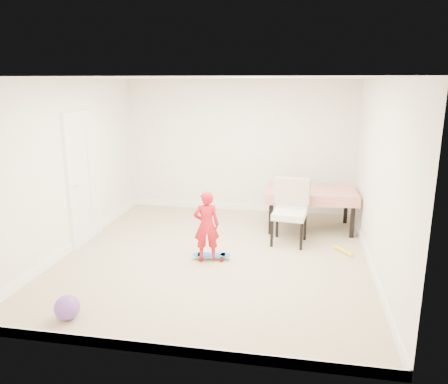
% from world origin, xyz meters
% --- Properties ---
extents(ground, '(5.00, 5.00, 0.00)m').
position_xyz_m(ground, '(0.00, 0.00, 0.00)').
color(ground, tan).
rests_on(ground, ground).
extents(ceiling, '(4.50, 5.00, 0.04)m').
position_xyz_m(ceiling, '(0.00, 0.00, 2.58)').
color(ceiling, silver).
rests_on(ceiling, wall_back).
extents(wall_back, '(4.50, 0.04, 2.60)m').
position_xyz_m(wall_back, '(0.00, 2.48, 1.30)').
color(wall_back, white).
rests_on(wall_back, ground).
extents(wall_front, '(4.50, 0.04, 2.60)m').
position_xyz_m(wall_front, '(0.00, -2.48, 1.30)').
color(wall_front, white).
rests_on(wall_front, ground).
extents(wall_left, '(0.04, 5.00, 2.60)m').
position_xyz_m(wall_left, '(-2.23, 0.00, 1.30)').
color(wall_left, white).
rests_on(wall_left, ground).
extents(wall_right, '(0.04, 5.00, 2.60)m').
position_xyz_m(wall_right, '(2.23, 0.00, 1.30)').
color(wall_right, white).
rests_on(wall_right, ground).
extents(door, '(0.11, 0.94, 2.11)m').
position_xyz_m(door, '(-2.22, 0.30, 1.02)').
color(door, white).
rests_on(door, ground).
extents(baseboard_back, '(4.50, 0.02, 0.12)m').
position_xyz_m(baseboard_back, '(0.00, 2.49, 0.06)').
color(baseboard_back, white).
rests_on(baseboard_back, ground).
extents(baseboard_front, '(4.50, 0.02, 0.12)m').
position_xyz_m(baseboard_front, '(0.00, -2.49, 0.06)').
color(baseboard_front, white).
rests_on(baseboard_front, ground).
extents(baseboard_left, '(0.02, 5.00, 0.12)m').
position_xyz_m(baseboard_left, '(-2.24, 0.00, 0.06)').
color(baseboard_left, white).
rests_on(baseboard_left, ground).
extents(baseboard_right, '(0.02, 5.00, 0.12)m').
position_xyz_m(baseboard_right, '(2.24, 0.00, 0.06)').
color(baseboard_right, white).
rests_on(baseboard_right, ground).
extents(dining_table, '(1.59, 1.05, 0.72)m').
position_xyz_m(dining_table, '(1.41, 1.55, 0.36)').
color(dining_table, red).
rests_on(dining_table, ground).
extents(dining_chair, '(0.64, 0.71, 1.04)m').
position_xyz_m(dining_chair, '(1.07, 0.74, 0.52)').
color(dining_chair, white).
rests_on(dining_chair, ground).
extents(skateboard, '(0.58, 0.28, 0.08)m').
position_xyz_m(skateboard, '(-0.03, -0.14, 0.04)').
color(skateboard, blue).
rests_on(skateboard, ground).
extents(child, '(0.43, 0.34, 1.02)m').
position_xyz_m(child, '(-0.08, -0.20, 0.51)').
color(child, red).
rests_on(child, ground).
extents(balloon, '(0.28, 0.28, 0.28)m').
position_xyz_m(balloon, '(-1.25, -2.06, 0.14)').
color(balloon, '#7144A5').
rests_on(balloon, ground).
extents(foam_toy, '(0.27, 0.36, 0.06)m').
position_xyz_m(foam_toy, '(1.92, 0.47, 0.03)').
color(foam_toy, yellow).
rests_on(foam_toy, ground).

